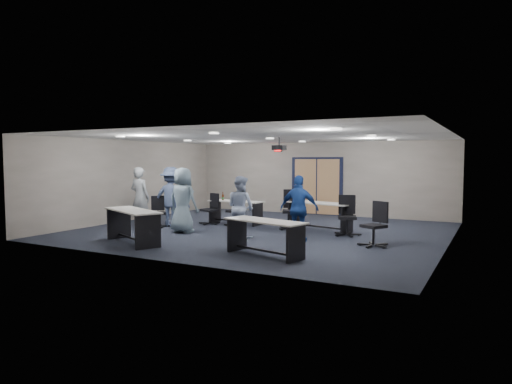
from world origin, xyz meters
The scene contains 25 objects.
floor centered at (0.00, 0.00, 0.00)m, with size 10.00×10.00×0.00m, color black.
back_wall centered at (0.00, 4.50, 1.35)m, with size 10.00×0.04×2.70m, color slate.
front_wall centered at (0.00, -4.50, 1.35)m, with size 10.00×0.04×2.70m, color slate.
left_wall centered at (-5.00, 0.00, 1.35)m, with size 0.04×9.00×2.70m, color slate.
right_wall centered at (5.00, 0.00, 1.35)m, with size 0.04×9.00×2.70m, color slate.
ceiling centered at (0.00, 0.00, 2.70)m, with size 10.00×9.00×0.04m, color silver.
double_door centered at (0.00, 4.46, 1.05)m, with size 2.00×0.07×2.20m.
exit_sign centered at (-1.60, 4.44, 2.45)m, with size 0.32×0.07×0.18m.
ceiling_projector centered at (0.30, 0.50, 2.40)m, with size 0.35×0.32×0.37m.
ceiling_can_lights centered at (0.00, 0.25, 2.67)m, with size 6.24×5.74×0.02m, color white, non-canonical shape.
table_front_left centered at (-1.89, -3.27, 0.56)m, with size 2.13×1.46×0.82m.
table_front_right centered at (1.64, -3.06, 0.52)m, with size 1.98×1.08×0.76m.
table_back_left centered at (-1.40, 0.86, 0.51)m, with size 1.86×0.71×1.02m.
table_back_right centered at (1.46, 0.80, 0.56)m, with size 2.11×1.10×0.95m.
chair_back_a centered at (-2.08, 0.38, 0.49)m, with size 0.62×0.62×0.98m, color black, non-canonical shape.
chair_back_b centered at (-1.19, 0.48, 0.50)m, with size 0.63×0.63×1.00m, color black, non-canonical shape.
chair_back_c centered at (0.66, 0.60, 0.58)m, with size 0.73×0.73×1.17m, color black, non-canonical shape.
chair_back_d centered at (2.44, 0.28, 0.54)m, with size 0.68×0.68×1.09m, color black, non-canonical shape.
chair_loose_left centered at (-3.07, -0.92, 0.47)m, with size 0.60×0.60×0.95m, color black, non-canonical shape.
chair_loose_right centered at (3.44, -0.94, 0.53)m, with size 0.67×0.67×1.06m, color black, non-canonical shape.
person_gray centered at (-3.55, -1.18, 0.92)m, with size 0.67×0.44×1.83m, color gray.
person_plaid centered at (-1.80, -1.37, 0.92)m, with size 0.89×0.58×1.83m, color slate.
person_lightblue centered at (0.06, -1.36, 0.81)m, with size 0.79×0.62×1.63m, color #97A6C8.
person_navy centered at (1.65, -1.20, 0.83)m, with size 0.98×0.41×1.67m, color navy.
person_back centered at (-2.82, -0.61, 0.92)m, with size 1.18×0.68×1.83m, color #404E73.
Camera 1 is at (6.00, -11.64, 2.04)m, focal length 32.00 mm.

